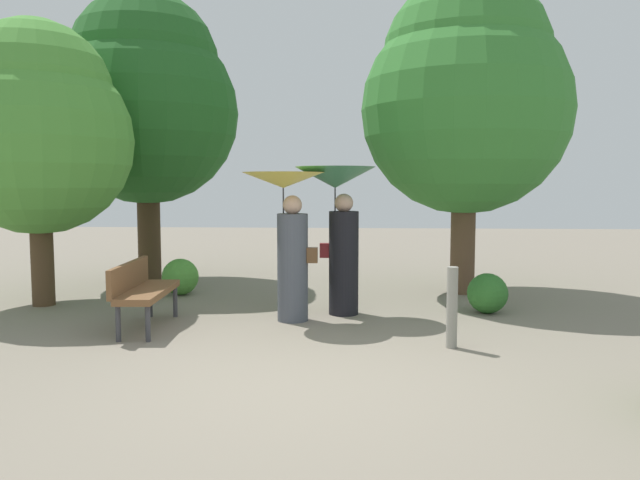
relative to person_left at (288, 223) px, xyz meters
The scene contains 10 objects.
ground_plane 2.87m from the person_left, 81.26° to the right, with size 40.00×40.00×0.00m, color gray.
person_left is the anchor object (origin of this frame).
person_right 0.80m from the person_left, 34.88° to the left, with size 1.11×1.11×2.04m.
park_bench 2.02m from the person_left, 162.45° to the right, with size 0.58×1.53×0.83m.
tree_near_left 4.78m from the person_left, 133.03° to the left, with size 3.33×3.33×5.26m.
tree_near_right 3.98m from the person_left, 40.13° to the left, with size 3.37×3.37×5.14m.
tree_mid_left 4.07m from the person_left, 167.97° to the left, with size 2.73×2.73×4.17m.
bush_path_left 2.97m from the person_left, 12.58° to the left, with size 0.56×0.56×0.56m, color #2D6B28.
bush_path_right 2.84m from the person_left, 137.81° to the left, with size 0.59×0.59×0.59m, color #4C9338.
path_marker_post 2.47m from the person_left, 33.17° to the right, with size 0.12×0.12×0.90m, color gray.
Camera 1 is at (0.51, -5.50, 1.80)m, focal length 34.71 mm.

